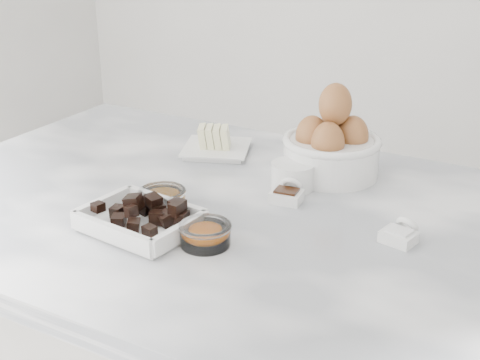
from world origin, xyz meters
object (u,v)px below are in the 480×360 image
butter_plate (216,144)px  egg_bowl (331,146)px  sugar_ramekin (293,174)px  honey_bowl (162,199)px  zest_bowl (205,233)px  vanilla_spoon (288,193)px  chocolate_dish (140,218)px  salt_spoon (401,234)px

butter_plate → egg_bowl: egg_bowl is taller
sugar_ramekin → honey_bowl: (-0.16, -0.20, -0.01)m
zest_bowl → vanilla_spoon: (0.04, 0.21, -0.01)m
butter_plate → honey_bowl: butter_plate is taller
vanilla_spoon → butter_plate: bearing=148.2°
zest_bowl → sugar_ramekin: bearing=85.1°
chocolate_dish → sugar_ramekin: chocolate_dish is taller
honey_bowl → salt_spoon: salt_spoon is taller
egg_bowl → salt_spoon: size_ratio=2.74×
honey_bowl → butter_plate: bearing=102.8°
chocolate_dish → zest_bowl: chocolate_dish is taller
honey_bowl → vanilla_spoon: vanilla_spoon is taller
honey_bowl → chocolate_dish: bearing=-80.0°
chocolate_dish → butter_plate: 0.38m
chocolate_dish → sugar_ramekin: 0.31m
chocolate_dish → honey_bowl: 0.09m
chocolate_dish → honey_bowl: (-0.01, 0.08, -0.00)m
zest_bowl → honey_bowl: bearing=150.5°
egg_bowl → zest_bowl: (-0.06, -0.37, -0.04)m
chocolate_dish → honey_bowl: chocolate_dish is taller
zest_bowl → egg_bowl: bearing=80.7°
sugar_ramekin → zest_bowl: 0.27m
chocolate_dish → egg_bowl: bearing=64.3°
egg_bowl → sugar_ramekin: bearing=-111.0°
sugar_ramekin → honey_bowl: bearing=-129.1°
sugar_ramekin → vanilla_spoon: bearing=-73.1°
chocolate_dish → butter_plate: butter_plate is taller
honey_bowl → vanilla_spoon: 0.22m
zest_bowl → butter_plate: bearing=118.9°
sugar_ramekin → egg_bowl: size_ratio=0.43×
vanilla_spoon → zest_bowl: bearing=-100.7°
zest_bowl → salt_spoon: size_ratio=1.19×
chocolate_dish → butter_plate: (-0.08, 0.37, -0.00)m
butter_plate → vanilla_spoon: size_ratio=2.46×
butter_plate → zest_bowl: 0.42m
sugar_ramekin → egg_bowl: egg_bowl is taller
sugar_ramekin → salt_spoon: bearing=-24.9°
egg_bowl → zest_bowl: size_ratio=2.30×
butter_plate → zest_bowl: butter_plate is taller
chocolate_dish → zest_bowl: (0.12, 0.01, -0.00)m
egg_bowl → vanilla_spoon: bearing=-97.3°
egg_bowl → honey_bowl: bearing=-123.9°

